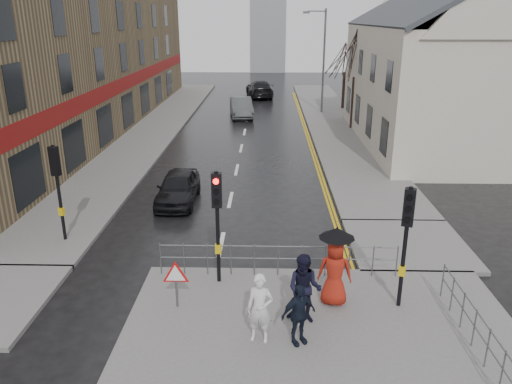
# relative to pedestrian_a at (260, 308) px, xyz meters

# --- Properties ---
(ground) EXTENTS (120.00, 120.00, 0.00)m
(ground) POSITION_rel_pedestrian_a_xyz_m (-1.46, 2.63, -1.01)
(ground) COLOR black
(ground) RESTS_ON ground
(near_pavement) EXTENTS (10.00, 9.00, 0.14)m
(near_pavement) POSITION_rel_pedestrian_a_xyz_m (1.54, -0.87, -0.94)
(near_pavement) COLOR #605E5B
(near_pavement) RESTS_ON ground
(left_pavement) EXTENTS (4.00, 44.00, 0.14)m
(left_pavement) POSITION_rel_pedestrian_a_xyz_m (-7.96, 25.63, -0.94)
(left_pavement) COLOR #605E5B
(left_pavement) RESTS_ON ground
(right_pavement) EXTENTS (4.00, 40.00, 0.14)m
(right_pavement) POSITION_rel_pedestrian_a_xyz_m (5.04, 27.63, -0.94)
(right_pavement) COLOR #605E5B
(right_pavement) RESTS_ON ground
(pavement_bridge_right) EXTENTS (4.00, 4.20, 0.14)m
(pavement_bridge_right) POSITION_rel_pedestrian_a_xyz_m (5.04, 5.63, -0.94)
(pavement_bridge_right) COLOR #605E5B
(pavement_bridge_right) RESTS_ON ground
(building_left_terrace) EXTENTS (8.00, 42.00, 10.00)m
(building_left_terrace) POSITION_rel_pedestrian_a_xyz_m (-13.46, 24.63, 3.99)
(building_left_terrace) COLOR olive
(building_left_terrace) RESTS_ON ground
(building_right_cream) EXTENTS (9.00, 16.40, 10.10)m
(building_right_cream) POSITION_rel_pedestrian_a_xyz_m (10.54, 20.63, 3.77)
(building_right_cream) COLOR beige
(building_right_cream) RESTS_ON ground
(church_tower) EXTENTS (5.00, 5.00, 18.00)m
(church_tower) POSITION_rel_pedestrian_a_xyz_m (0.04, 64.63, 7.99)
(church_tower) COLOR gray
(church_tower) RESTS_ON ground
(traffic_signal_near_left) EXTENTS (0.28, 0.27, 3.40)m
(traffic_signal_near_left) POSITION_rel_pedestrian_a_xyz_m (-1.26, 2.82, 1.45)
(traffic_signal_near_left) COLOR black
(traffic_signal_near_left) RESTS_ON near_pavement
(traffic_signal_near_right) EXTENTS (0.34, 0.33, 3.40)m
(traffic_signal_near_right) POSITION_rel_pedestrian_a_xyz_m (3.74, 1.62, 1.45)
(traffic_signal_near_right) COLOR black
(traffic_signal_near_right) RESTS_ON near_pavement
(traffic_signal_far_left) EXTENTS (0.34, 0.33, 3.40)m
(traffic_signal_far_left) POSITION_rel_pedestrian_a_xyz_m (-6.96, 5.63, 1.45)
(traffic_signal_far_left) COLOR black
(traffic_signal_far_left) RESTS_ON left_pavement
(guard_railing_front) EXTENTS (7.14, 0.04, 1.00)m
(guard_railing_front) POSITION_rel_pedestrian_a_xyz_m (0.49, 3.23, -0.15)
(guard_railing_front) COLOR #595B5E
(guard_railing_front) RESTS_ON near_pavement
(guard_railing_side) EXTENTS (0.04, 4.54, 1.00)m
(guard_railing_side) POSITION_rel_pedestrian_a_xyz_m (5.04, -0.12, -0.17)
(guard_railing_side) COLOR #595B5E
(guard_railing_side) RESTS_ON near_pavement
(warning_sign) EXTENTS (0.80, 0.07, 1.35)m
(warning_sign) POSITION_rel_pedestrian_a_xyz_m (-2.26, 1.42, 0.03)
(warning_sign) COLOR #595B5E
(warning_sign) RESTS_ON near_pavement
(street_lamp) EXTENTS (1.83, 0.25, 8.00)m
(street_lamp) POSITION_rel_pedestrian_a_xyz_m (4.36, 30.63, 3.69)
(street_lamp) COLOR #595B5E
(street_lamp) RESTS_ON right_pavement
(tree_near) EXTENTS (2.40, 2.40, 6.58)m
(tree_near) POSITION_rel_pedestrian_a_xyz_m (6.04, 24.63, 4.12)
(tree_near) COLOR #2F201A
(tree_near) RESTS_ON right_pavement
(tree_far) EXTENTS (2.40, 2.40, 5.64)m
(tree_far) POSITION_rel_pedestrian_a_xyz_m (6.54, 32.63, 3.41)
(tree_far) COLOR #2F201A
(tree_far) RESTS_ON right_pavement
(pedestrian_a) EXTENTS (0.70, 0.52, 1.75)m
(pedestrian_a) POSITION_rel_pedestrian_a_xyz_m (0.00, 0.00, 0.00)
(pedestrian_a) COLOR silver
(pedestrian_a) RESTS_ON near_pavement
(pedestrian_b) EXTENTS (1.05, 0.92, 1.84)m
(pedestrian_b) POSITION_rel_pedestrian_a_xyz_m (1.11, 0.84, 0.05)
(pedestrian_b) COLOR black
(pedestrian_b) RESTS_ON near_pavement
(pedestrian_with_umbrella) EXTENTS (1.00, 0.96, 2.23)m
(pedestrian_with_umbrella) POSITION_rel_pedestrian_a_xyz_m (1.98, 1.70, 0.30)
(pedestrian_with_umbrella) COLOR #A12012
(pedestrian_with_umbrella) RESTS_ON near_pavement
(pedestrian_d) EXTENTS (0.98, 0.77, 1.56)m
(pedestrian_d) POSITION_rel_pedestrian_a_xyz_m (0.91, -0.08, -0.09)
(pedestrian_d) COLOR black
(pedestrian_d) RESTS_ON near_pavement
(car_parked) EXTENTS (1.59, 3.93, 1.34)m
(car_parked) POSITION_rel_pedestrian_a_xyz_m (-3.66, 9.77, -0.34)
(car_parked) COLOR black
(car_parked) RESTS_ON ground
(car_mid) EXTENTS (2.19, 4.76, 1.51)m
(car_mid) POSITION_rel_pedestrian_a_xyz_m (-1.97, 29.09, -0.26)
(car_mid) COLOR #444749
(car_mid) RESTS_ON ground
(car_far) EXTENTS (3.00, 5.82, 1.61)m
(car_far) POSITION_rel_pedestrian_a_xyz_m (-0.72, 39.40, -0.21)
(car_far) COLOR black
(car_far) RESTS_ON ground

